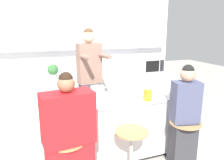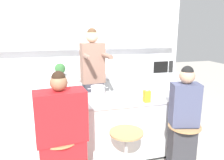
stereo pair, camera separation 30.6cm
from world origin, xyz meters
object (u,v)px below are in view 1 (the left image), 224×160
Objects in this scene: coffee_cup_near at (65,99)px; bar_stool_rightmost at (184,142)px; person_wrapped_blanket at (69,141)px; person_cooking at (90,85)px; microwave at (151,65)px; bar_stool_center at (131,152)px; cooking_pot at (98,91)px; fruit_bowl at (127,94)px; person_seated_near at (184,122)px; potted_plant at (53,71)px; juice_carton at (148,95)px; kitchen_island at (114,127)px.

bar_stool_rightmost is at bearing -25.46° from coffee_cup_near.
bar_stool_rightmost is 1.55m from person_wrapped_blanket.
person_cooking is 1.78m from microwave.
bar_stool_center is 1.00× the size of bar_stool_rightmost.
cooking_pot reaches higher than coffee_cup_near.
fruit_bowl is (0.38, -0.66, -0.01)m from person_cooking.
bar_stool_center is at bearing -88.08° from person_cooking.
microwave reaches higher than cooking_pot.
person_seated_near reaches higher than potted_plant.
cooking_pot is 0.73m from juice_carton.
potted_plant is (-2.12, 0.04, 0.01)m from microwave.
bar_stool_center is 0.80m from person_wrapped_blanket.
person_seated_near is (0.77, -0.60, 0.21)m from kitchen_island.
coffee_cup_near is 2.52m from microwave.
bar_stool_rightmost is 3.81× the size of fruit_bowl.
bar_stool_rightmost is at bearing -48.80° from fruit_bowl.
potted_plant is at bearing 108.33° from bar_stool_center.
bar_stool_rightmost is 0.47× the size of person_seated_near.
person_wrapped_blanket is (-1.52, 0.03, 0.28)m from bar_stool_rightmost.
coffee_cup_near is (-0.69, 0.06, 0.49)m from kitchen_island.
coffee_cup_near is (0.07, 0.66, 0.27)m from person_wrapped_blanket.
person_seated_near reaches higher than bar_stool_center.
person_seated_near is at bearing -38.01° from kitchen_island.
potted_plant is (-0.90, 1.46, 0.15)m from fruit_bowl.
fruit_bowl is at bearing 26.21° from person_wrapped_blanket.
coffee_cup_near reaches higher than fruit_bowl.
bar_stool_rightmost is (0.77, -0.63, -0.06)m from kitchen_island.
juice_carton is at bearing -121.26° from microwave.
microwave reaches higher than coffee_cup_near.
bar_stool_rightmost is 1.38m from cooking_pot.
person_seated_near is (0.77, 0.00, 0.27)m from bar_stool_center.
fruit_bowl is at bearing 131.20° from bar_stool_rightmost.
fruit_bowl is at bearing 145.59° from person_seated_near.
person_wrapped_blanket is 2.75× the size of microwave.
bar_stool_center is 1.10m from coffee_cup_near.
microwave is 2.12m from potted_plant.
person_seated_near reaches higher than bar_stool_rightmost.
fruit_bowl is at bearing 71.28° from bar_stool_center.
cooking_pot is at bearing 142.62° from juice_carton.
bar_stool_center is 0.36× the size of person_cooking.
person_seated_near is 2.57m from potted_plant.
kitchen_island is 1.34× the size of person_seated_near.
bar_stool_center is at bearing -6.59° from person_wrapped_blanket.
cooking_pot reaches higher than fruit_bowl.
person_wrapped_blanket reaches higher than coffee_cup_near.
microwave is (1.43, 2.04, 0.68)m from bar_stool_center.
kitchen_island is 1.74m from potted_plant.
cooking_pot is 0.43m from fruit_bowl.
coffee_cup_near reaches higher than bar_stool_rightmost.
cooking_pot is at bearing 103.52° from bar_stool_center.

